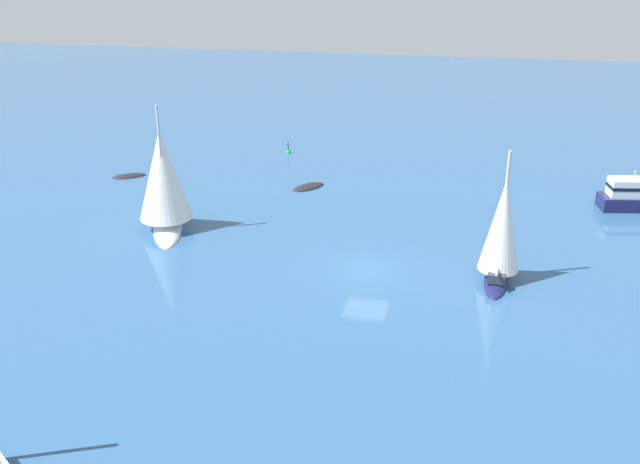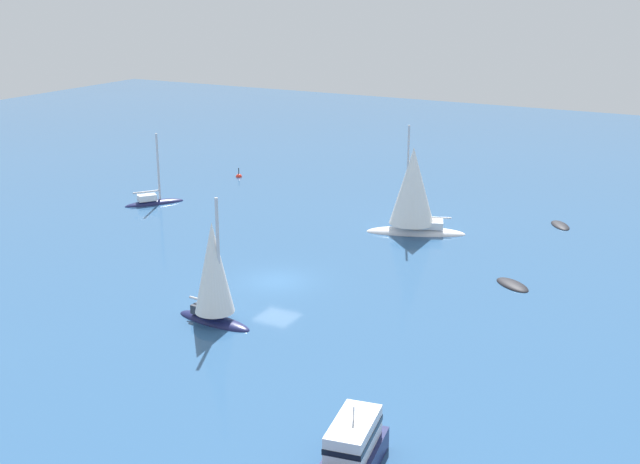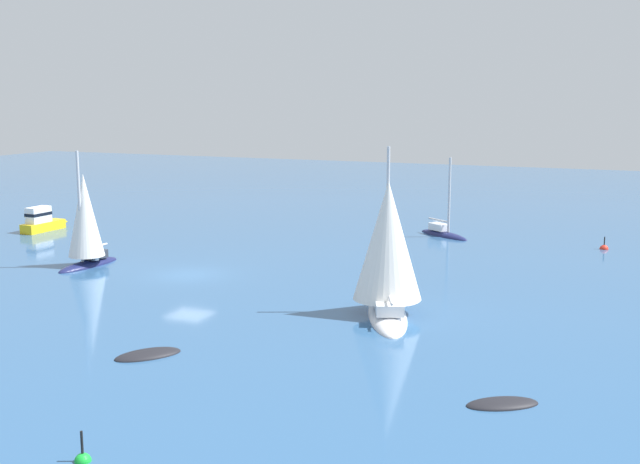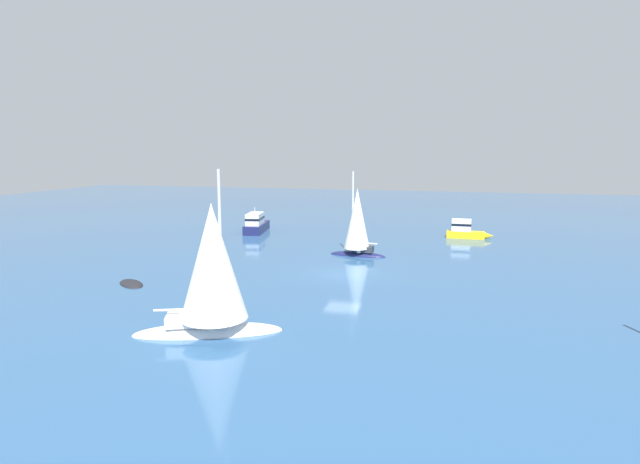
% 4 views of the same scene
% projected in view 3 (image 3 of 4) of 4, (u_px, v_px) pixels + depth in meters
% --- Properties ---
extents(ground_plane, '(160.00, 160.00, 0.00)m').
position_uv_depth(ground_plane, '(189.00, 275.00, 47.49)').
color(ground_plane, '#2D5684').
extents(motor_cruiser, '(1.32, 4.72, 1.98)m').
position_uv_depth(motor_cruiser, '(43.00, 221.00, 62.57)').
color(motor_cruiser, yellow).
rests_on(motor_cruiser, ground).
extents(sailboat, '(2.41, 5.04, 7.65)m').
position_uv_depth(sailboat, '(86.00, 224.00, 49.45)').
color(sailboat, '#191E4C').
rests_on(sailboat, ground).
extents(yacht, '(4.55, 7.63, 8.71)m').
position_uv_depth(yacht, '(388.00, 254.00, 38.46)').
color(yacht, white).
rests_on(yacht, ground).
extents(rib, '(2.85, 2.39, 0.42)m').
position_uv_depth(rib, '(502.00, 405.00, 27.65)').
color(rib, black).
rests_on(rib, ground).
extents(ketch, '(4.82, 3.96, 6.38)m').
position_uv_depth(ketch, '(443.00, 233.00, 60.54)').
color(ketch, '#191E4C').
rests_on(ketch, ground).
extents(tender, '(2.78, 3.04, 0.48)m').
position_uv_depth(tender, '(148.00, 355.00, 32.85)').
color(tender, black).
rests_on(tender, ground).
extents(channel_buoy, '(0.60, 0.60, 1.18)m').
position_uv_depth(channel_buoy, '(604.00, 249.00, 55.34)').
color(channel_buoy, red).
rests_on(channel_buoy, ground).
extents(mooring_buoy, '(0.50, 0.50, 1.20)m').
position_uv_depth(mooring_buoy, '(83.00, 461.00, 23.39)').
color(mooring_buoy, green).
rests_on(mooring_buoy, ground).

